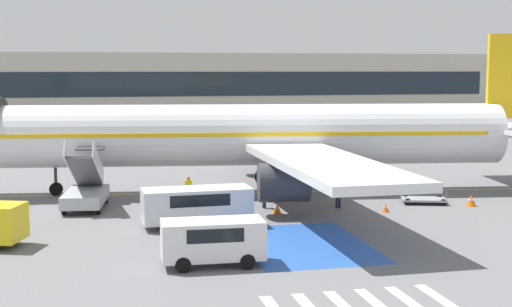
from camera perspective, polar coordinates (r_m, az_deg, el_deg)
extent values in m
plane|color=slate|center=(47.85, -0.64, -2.95)|extent=(600.00, 600.00, 0.00)
cube|color=gold|center=(46.89, -1.15, -3.15)|extent=(77.43, 11.23, 0.01)
cube|color=#2856A8|center=(33.44, 3.88, -7.24)|extent=(5.69, 8.33, 0.01)
cube|color=silver|center=(25.06, 7.15, -12.12)|extent=(0.44, 3.60, 0.01)
cube|color=silver|center=(25.48, 9.74, -11.84)|extent=(0.44, 3.60, 0.01)
cube|color=silver|center=(25.95, 12.24, -11.55)|extent=(0.44, 3.60, 0.01)
cube|color=silver|center=(26.47, 14.64, -11.25)|extent=(0.44, 3.60, 0.01)
cylinder|color=silver|center=(46.38, -1.16, 1.49)|extent=(34.41, 8.78, 3.99)
cube|color=#EAB214|center=(46.36, -1.16, 1.74)|extent=(31.71, 8.47, 0.24)
cube|color=silver|center=(37.63, 5.15, -0.69)|extent=(4.82, 17.91, 0.44)
cylinder|color=#38383D|center=(39.16, 2.23, -2.33)|extent=(3.06, 2.51, 2.14)
cube|color=silver|center=(56.03, 1.84, 1.79)|extent=(9.57, 18.52, 0.44)
cylinder|color=#38383D|center=(54.38, 0.22, 0.24)|extent=(3.06, 2.51, 2.14)
cube|color=silver|center=(54.50, 18.48, 2.15)|extent=(4.46, 6.83, 0.24)
cylinder|color=#38383D|center=(47.36, -15.76, -0.96)|extent=(0.20, 0.20, 3.00)
cylinder|color=black|center=(47.58, -15.70, -2.75)|extent=(0.87, 0.40, 0.84)
cylinder|color=#38383D|center=(43.69, 1.28, -1.39)|extent=(0.24, 0.24, 2.67)
cylinder|color=black|center=(43.90, 1.27, -3.11)|extent=(1.17, 0.75, 1.10)
cylinder|color=#38383D|center=(49.79, 0.51, -0.38)|extent=(0.24, 0.24, 2.67)
cylinder|color=black|center=(49.98, 0.51, -1.90)|extent=(1.17, 0.75, 1.10)
cube|color=#ADB2BA|center=(42.63, -13.47, -3.39)|extent=(2.86, 5.06, 0.70)
cylinder|color=black|center=(44.48, -14.33, -3.46)|extent=(0.32, 0.72, 0.70)
cylinder|color=black|center=(44.20, -11.94, -3.45)|extent=(0.32, 0.72, 0.70)
cylinder|color=black|center=(41.22, -15.10, -4.28)|extent=(0.32, 0.72, 0.70)
cylinder|color=black|center=(40.93, -12.51, -4.29)|extent=(0.32, 0.72, 0.70)
cube|color=#4C4C51|center=(42.41, -13.53, -1.46)|extent=(2.00, 4.32, 2.35)
cube|color=#4C4C51|center=(44.50, -13.13, 0.37)|extent=(1.79, 1.32, 0.12)
cube|color=silver|center=(42.46, -14.57, -0.83)|extent=(0.70, 4.50, 3.05)
cube|color=silver|center=(42.23, -12.51, -0.81)|extent=(0.70, 4.50, 3.05)
cube|color=#38383D|center=(72.58, 0.02, 1.01)|extent=(2.50, 8.29, 0.60)
cube|color=silver|center=(76.47, -0.66, 1.68)|extent=(2.38, 1.84, 1.60)
cube|color=black|center=(77.34, -0.81, 1.97)|extent=(2.00, 0.04, 0.70)
cylinder|color=#B7BCC4|center=(72.09, 0.08, 2.19)|extent=(2.47, 5.71, 2.47)
cylinder|color=gold|center=(72.09, 0.08, 2.19)|extent=(2.52, 0.35, 2.52)
cylinder|color=black|center=(75.94, -1.48, 1.03)|extent=(0.28, 0.96, 0.96)
cylinder|color=black|center=(76.45, 0.27, 1.07)|extent=(0.28, 0.96, 0.96)
cylinder|color=black|center=(71.91, -0.82, 0.71)|extent=(0.28, 0.96, 0.96)
cylinder|color=black|center=(72.44, 1.01, 0.75)|extent=(0.28, 0.96, 0.96)
cylinder|color=black|center=(69.68, -0.42, 0.51)|extent=(0.28, 0.96, 0.96)
cylinder|color=black|center=(70.23, 1.47, 0.56)|extent=(0.28, 0.96, 0.96)
cube|color=silver|center=(29.66, -3.48, -6.85)|extent=(4.29, 2.02, 1.58)
cube|color=black|center=(29.58, -3.49, -6.20)|extent=(2.39, 1.98, 0.57)
cylinder|color=black|center=(30.86, -1.25, -7.82)|extent=(0.65, 0.22, 0.64)
cylinder|color=black|center=(29.23, -0.69, -8.65)|extent=(0.65, 0.22, 0.64)
cylinder|color=black|center=(30.55, -6.14, -8.00)|extent=(0.65, 0.22, 0.64)
cylinder|color=black|center=(28.91, -5.86, -8.86)|extent=(0.65, 0.22, 0.64)
cylinder|color=black|center=(35.57, -19.16, -6.23)|extent=(0.67, 0.40, 0.64)
cube|color=silver|center=(36.89, -4.77, -4.07)|extent=(5.66, 2.30, 1.68)
cube|color=black|center=(36.83, -4.77, -3.51)|extent=(3.15, 2.23, 0.61)
cylinder|color=black|center=(38.32, -2.46, -4.93)|extent=(0.65, 0.22, 0.64)
cylinder|color=black|center=(36.49, -1.79, -5.52)|extent=(0.65, 0.22, 0.64)
cylinder|color=black|center=(37.73, -7.62, -5.17)|extent=(0.65, 0.22, 0.64)
cylinder|color=black|center=(35.87, -7.21, -5.79)|extent=(0.65, 0.22, 0.64)
cube|color=gray|center=(44.30, 13.29, -3.59)|extent=(2.93, 2.22, 0.12)
cylinder|color=black|center=(45.09, 14.48, -3.52)|extent=(0.41, 0.22, 0.40)
cylinder|color=black|center=(43.86, 14.76, -3.81)|extent=(0.41, 0.22, 0.40)
cylinder|color=black|center=(44.79, 11.85, -3.51)|extent=(0.41, 0.22, 0.40)
cylinder|color=black|center=(43.54, 12.05, -3.81)|extent=(0.41, 0.22, 0.40)
cylinder|color=gray|center=(45.10, 14.68, -3.01)|extent=(0.05, 0.05, 0.55)
cylinder|color=gray|center=(43.76, 14.99, -3.32)|extent=(0.05, 0.05, 0.55)
cylinder|color=gray|center=(44.75, 11.65, -3.00)|extent=(0.05, 0.05, 0.55)
cylinder|color=gray|center=(43.40, 11.87, -3.31)|extent=(0.05, 0.05, 0.55)
cylinder|color=#191E38|center=(41.59, 0.71, -3.88)|extent=(0.14, 0.14, 0.79)
cylinder|color=#191E38|center=(41.74, 0.61, -3.85)|extent=(0.14, 0.14, 0.79)
cube|color=orange|center=(41.54, 0.66, -2.90)|extent=(0.31, 0.46, 0.63)
cube|color=silver|center=(41.54, 0.66, -2.90)|extent=(0.32, 0.47, 0.06)
sphere|color=brown|center=(41.47, 0.66, -2.33)|extent=(0.21, 0.21, 0.21)
cylinder|color=#2D2D33|center=(43.48, -5.55, -3.45)|extent=(0.14, 0.14, 0.79)
cylinder|color=#2D2D33|center=(43.50, -5.32, -3.44)|extent=(0.14, 0.14, 0.79)
cube|color=yellow|center=(43.37, -5.44, -2.52)|extent=(0.42, 0.22, 0.63)
cube|color=silver|center=(43.37, -5.44, -2.52)|extent=(0.43, 0.23, 0.06)
sphere|color=#9E704C|center=(43.31, -5.45, -1.97)|extent=(0.21, 0.21, 0.21)
cylinder|color=#191E38|center=(42.03, 6.70, -3.79)|extent=(0.14, 0.14, 0.84)
cylinder|color=#191E38|center=(41.98, 6.48, -3.80)|extent=(0.14, 0.14, 0.84)
cube|color=orange|center=(41.87, 6.60, -2.78)|extent=(0.42, 0.23, 0.66)
cube|color=silver|center=(41.87, 6.60, -2.78)|extent=(0.43, 0.24, 0.06)
sphere|color=beige|center=(41.80, 6.61, -2.18)|extent=(0.23, 0.23, 0.23)
cone|color=orange|center=(40.17, 1.69, -4.43)|extent=(0.51, 0.51, 0.57)
cylinder|color=white|center=(40.17, 1.69, -4.39)|extent=(0.28, 0.28, 0.07)
cone|color=orange|center=(41.29, 10.33, -4.30)|extent=(0.43, 0.43, 0.48)
cylinder|color=white|center=(41.28, 10.33, -4.26)|extent=(0.24, 0.24, 0.06)
cone|color=orange|center=(44.20, 16.82, -3.61)|extent=(0.62, 0.62, 0.68)
cylinder|color=white|center=(44.19, 16.82, -3.57)|extent=(0.34, 0.34, 0.08)
cube|color=#B2AD9E|center=(115.58, -3.43, 5.38)|extent=(91.62, 12.00, 10.52)
cube|color=#19232D|center=(109.61, -2.90, 5.58)|extent=(87.96, 0.10, 3.68)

